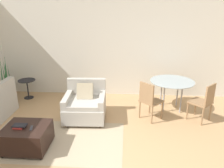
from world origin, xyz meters
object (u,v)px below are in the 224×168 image
object	(u,v)px
book_stack	(19,126)
armchair	(85,105)
dining_table	(172,84)
tv_remote_primary	(31,128)
ottoman	(27,137)
side_table	(27,85)
dining_chair_near_right	(204,100)
potted_plant	(8,91)
dining_chair_near_left	(149,99)

from	to	relation	value
book_stack	armchair	bearing A→B (deg)	52.34
dining_table	tv_remote_primary	bearing A→B (deg)	-145.94
ottoman	book_stack	world-z (taller)	book_stack
side_table	dining_table	distance (m)	3.90
side_table	dining_chair_near_right	size ratio (longest dim) A/B	0.59
armchair	potted_plant	bearing A→B (deg)	157.61
dining_chair_near_right	ottoman	bearing A→B (deg)	-160.53
tv_remote_primary	side_table	bearing A→B (deg)	115.62
tv_remote_primary	dining_chair_near_left	size ratio (longest dim) A/B	0.19
potted_plant	dining_table	world-z (taller)	potted_plant
armchair	potted_plant	xyz separation A→B (m)	(-2.35, 0.97, -0.09)
side_table	dining_chair_near_left	world-z (taller)	dining_chair_near_left
ottoman	side_table	xyz separation A→B (m)	(-0.98, 2.26, 0.14)
dining_table	dining_chair_near_left	bearing A→B (deg)	-135.00
armchair	dining_chair_near_left	bearing A→B (deg)	1.40
book_stack	dining_chair_near_left	world-z (taller)	dining_chair_near_left
tv_remote_primary	dining_chair_near_left	distance (m)	2.51
armchair	dining_chair_near_left	size ratio (longest dim) A/B	1.04
side_table	dining_table	world-z (taller)	dining_table
dining_table	dining_chair_near_right	distance (m)	0.86
side_table	book_stack	bearing A→B (deg)	-68.87
dining_chair_near_right	dining_table	bearing A→B (deg)	135.00
ottoman	side_table	size ratio (longest dim) A/B	1.45
ottoman	dining_table	xyz separation A→B (m)	(2.88, 1.83, 0.41)
armchair	side_table	size ratio (longest dim) A/B	1.76
book_stack	tv_remote_primary	size ratio (longest dim) A/B	1.38
armchair	tv_remote_primary	xyz separation A→B (m)	(-0.72, -1.23, 0.11)
dining_table	dining_chair_near_right	bearing A→B (deg)	-45.00
armchair	potted_plant	size ratio (longest dim) A/B	0.74
tv_remote_primary	ottoman	bearing A→B (deg)	163.43
armchair	side_table	xyz separation A→B (m)	(-1.82, 1.06, 0.04)
book_stack	dining_table	xyz separation A→B (m)	(2.98, 1.86, 0.19)
tv_remote_primary	potted_plant	xyz separation A→B (m)	(-1.62, 2.20, -0.20)
armchair	side_table	world-z (taller)	armchair
potted_plant	dining_chair_near_left	xyz separation A→B (m)	(3.78, -0.93, 0.27)
dining_table	dining_chair_near_left	distance (m)	0.86
potted_plant	dining_table	xyz separation A→B (m)	(4.39, -0.33, 0.41)
side_table	ottoman	bearing A→B (deg)	-66.51
ottoman	armchair	bearing A→B (deg)	54.85
potted_plant	side_table	world-z (taller)	potted_plant
book_stack	dining_chair_near_right	size ratio (longest dim) A/B	0.26
book_stack	dining_table	distance (m)	3.52
potted_plant	dining_table	distance (m)	4.42
tv_remote_primary	dining_table	xyz separation A→B (m)	(2.76, 1.87, 0.21)
ottoman	tv_remote_primary	size ratio (longest dim) A/B	4.56
book_stack	side_table	size ratio (longest dim) A/B	0.44
tv_remote_primary	dining_chair_near_right	distance (m)	3.59
side_table	dining_chair_near_right	distance (m)	4.58
dining_chair_near_left	tv_remote_primary	bearing A→B (deg)	-149.64
dining_table	dining_chair_near_right	xyz separation A→B (m)	(0.60, -0.60, -0.14)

